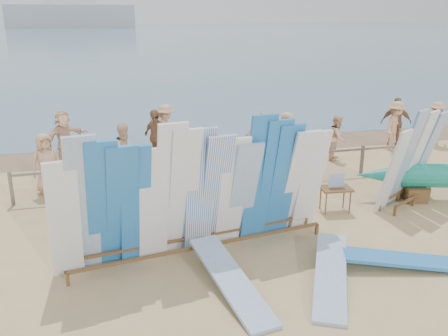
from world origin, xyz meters
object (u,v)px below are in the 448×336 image
object	(u,v)px
beachgoer_2	(126,152)
stroller	(304,159)
flat_board_a	(231,290)
beachgoer_extra_0	(436,123)
flat_board_d	(413,267)
beachgoer_9	(395,126)
beachgoer_6	(286,141)
beachgoer_8	(337,137)
vendor_table	(335,199)
flat_board_b	(330,282)
beach_chair_right	(232,169)
beachgoer_4	(155,137)
main_surfboard_rack	(200,195)
side_surfboard_rack	(411,161)
beachgoer_11	(64,137)
beachgoer_0	(46,163)
beachgoer_5	(263,135)
beachgoer_3	(166,130)
beach_chair_left	(259,165)
beachgoer_10	(396,122)

from	to	relation	value
beachgoer_2	stroller	bearing A→B (deg)	-37.12
flat_board_a	beachgoer_extra_0	distance (m)	12.67
flat_board_d	beachgoer_9	xyz separation A→B (m)	(4.48, 7.52, 0.89)
beachgoer_6	beachgoer_extra_0	bearing A→B (deg)	39.49
flat_board_a	beachgoer_8	world-z (taller)	beachgoer_8
beachgoer_8	vendor_table	bearing A→B (deg)	-168.12
flat_board_b	beachgoer_2	bearing A→B (deg)	143.08
flat_board_a	beachgoer_8	xyz separation A→B (m)	(5.59, 6.87, 0.76)
beach_chair_right	beachgoer_4	xyz separation A→B (m)	(-2.04, 1.99, 0.62)
flat_board_d	stroller	xyz separation A→B (m)	(0.32, 5.99, 0.43)
flat_board_a	beach_chair_right	xyz separation A→B (m)	(1.66, 5.92, 0.28)
main_surfboard_rack	beachgoer_extra_0	distance (m)	12.00
beach_chair_right	beachgoer_9	distance (m)	6.67
beachgoer_6	beachgoer_4	xyz separation A→B (m)	(-3.90, 1.61, -0.01)
stroller	beach_chair_right	bearing A→B (deg)	-176.83
side_surfboard_rack	beachgoer_extra_0	size ratio (longest dim) A/B	1.57
beach_chair_right	beachgoer_11	xyz separation A→B (m)	(-4.93, 2.88, 0.59)
flat_board_a	beachgoer_2	distance (m)	6.70
beachgoer_8	beachgoer_0	world-z (taller)	beachgoer_0
beachgoer_extra_0	beachgoer_5	size ratio (longest dim) A/B	1.05
beach_chair_right	beachgoer_3	xyz separation A→B (m)	(-1.59, 2.82, 0.62)
main_surfboard_rack	stroller	bearing A→B (deg)	37.31
beach_chair_left	stroller	bearing A→B (deg)	20.87
beach_chair_left	beachgoer_0	distance (m)	6.20
beach_chair_left	beachgoer_6	world-z (taller)	beachgoer_6
beachgoer_3	flat_board_d	bearing A→B (deg)	-123.90
beachgoer_11	beachgoer_6	size ratio (longest dim) A/B	0.95
stroller	beachgoer_11	size ratio (longest dim) A/B	0.61
beachgoer_5	beachgoer_10	bearing A→B (deg)	-6.28
vendor_table	beachgoer_3	distance (m)	6.86
beachgoer_10	beach_chair_right	bearing A→B (deg)	43.66
beach_chair_left	beachgoer_extra_0	size ratio (longest dim) A/B	0.52
vendor_table	beachgoer_2	xyz separation A→B (m)	(-4.88, 3.70, 0.53)
side_surfboard_rack	stroller	bearing A→B (deg)	87.79
flat_board_d	beachgoer_11	distance (m)	11.33
flat_board_d	beachgoer_4	xyz separation A→B (m)	(-4.03, 8.04, 0.91)
beachgoer_extra_0	beachgoer_0	size ratio (longest dim) A/B	0.97
vendor_table	beach_chair_right	bearing A→B (deg)	125.63
beachgoer_3	beachgoer_6	size ratio (longest dim) A/B	0.98
flat_board_a	beachgoer_10	xyz separation A→B (m)	(8.44, 7.82, 0.92)
beachgoer_3	beachgoer_11	bearing A→B (deg)	122.99
stroller	beachgoer_0	xyz separation A→B (m)	(-7.54, 0.10, 0.41)
beach_chair_left	stroller	size ratio (longest dim) A/B	0.80
beachgoer_5	beachgoer_9	distance (m)	4.89
beachgoer_5	side_surfboard_rack	bearing A→B (deg)	-72.91
beachgoer_6	beachgoer_5	world-z (taller)	beachgoer_6
vendor_table	beachgoer_9	world-z (taller)	beachgoer_9
flat_board_a	beachgoer_4	size ratio (longest dim) A/B	1.49
beachgoer_0	beachgoer_9	xyz separation A→B (m)	(11.71, 1.42, 0.05)
main_surfboard_rack	beachgoer_11	xyz separation A→B (m)	(-3.04, 7.30, -0.41)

